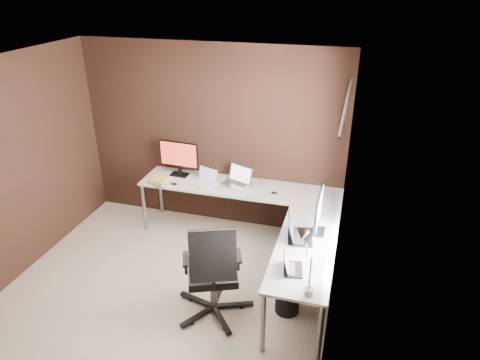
# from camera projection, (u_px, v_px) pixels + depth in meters

# --- Properties ---
(room) EXTENTS (3.60, 3.60, 2.50)m
(room) POSITION_uv_depth(u_px,v_px,m) (186.00, 198.00, 4.16)
(room) COLOR beige
(room) RESTS_ON ground
(desk) EXTENTS (2.65, 2.25, 0.73)m
(desk) POSITION_uv_depth(u_px,v_px,m) (258.00, 210.00, 5.14)
(desk) COLOR silver
(desk) RESTS_ON ground
(drawer_pedestal) EXTENTS (0.42, 0.50, 0.60)m
(drawer_pedestal) POSITION_uv_depth(u_px,v_px,m) (306.00, 239.00, 5.26)
(drawer_pedestal) COLOR silver
(drawer_pedestal) RESTS_ON ground
(monitor_left) EXTENTS (0.56, 0.17, 0.48)m
(monitor_left) POSITION_uv_depth(u_px,v_px,m) (179.00, 157.00, 5.81)
(monitor_left) COLOR black
(monitor_left) RESTS_ON desk
(monitor_right) EXTENTS (0.14, 0.57, 0.47)m
(monitor_right) POSITION_uv_depth(u_px,v_px,m) (318.00, 211.00, 4.50)
(monitor_right) COLOR black
(monitor_right) RESTS_ON desk
(laptop_white) EXTENTS (0.35, 0.30, 0.20)m
(laptop_white) POSITION_uv_depth(u_px,v_px,m) (206.00, 180.00, 5.66)
(laptop_white) COLOR silver
(laptop_white) RESTS_ON desk
(laptop_silver) EXTENTS (0.43, 0.37, 0.24)m
(laptop_silver) POSITION_uv_depth(u_px,v_px,m) (238.00, 181.00, 5.63)
(laptop_silver) COLOR silver
(laptop_silver) RESTS_ON desk
(laptop_black_big) EXTENTS (0.32, 0.40, 0.24)m
(laptop_black_big) POSITION_uv_depth(u_px,v_px,m) (297.00, 233.00, 4.50)
(laptop_black_big) COLOR black
(laptop_black_big) RESTS_ON desk
(laptop_black_small) EXTENTS (0.22, 0.28, 0.17)m
(laptop_black_small) POSITION_uv_depth(u_px,v_px,m) (291.00, 266.00, 4.01)
(laptop_black_small) COLOR black
(laptop_black_small) RESTS_ON desk
(book_stack) EXTENTS (0.32, 0.29, 0.09)m
(book_stack) POSITION_uv_depth(u_px,v_px,m) (160.00, 180.00, 5.67)
(book_stack) COLOR #9C8154
(book_stack) RESTS_ON desk
(mouse_left) EXTENTS (0.09, 0.07, 0.03)m
(mouse_left) POSITION_uv_depth(u_px,v_px,m) (174.00, 184.00, 5.63)
(mouse_left) COLOR black
(mouse_left) RESTS_ON desk
(mouse_corner) EXTENTS (0.09, 0.07, 0.03)m
(mouse_corner) POSITION_uv_depth(u_px,v_px,m) (274.00, 193.00, 5.40)
(mouse_corner) COLOR black
(mouse_corner) RESTS_ON desk
(desk_lamp) EXTENTS (0.19, 0.22, 0.60)m
(desk_lamp) POSITION_uv_depth(u_px,v_px,m) (305.00, 254.00, 3.63)
(desk_lamp) COLOR slate
(desk_lamp) RESTS_ON desk
(office_chair) EXTENTS (0.64, 0.68, 1.14)m
(office_chair) POSITION_uv_depth(u_px,v_px,m) (213.00, 288.00, 4.40)
(office_chair) COLOR black
(office_chair) RESTS_ON ground
(wastebasket) EXTENTS (0.32, 0.32, 0.29)m
(wastebasket) POSITION_uv_depth(u_px,v_px,m) (287.00, 300.00, 4.51)
(wastebasket) COLOR black
(wastebasket) RESTS_ON ground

